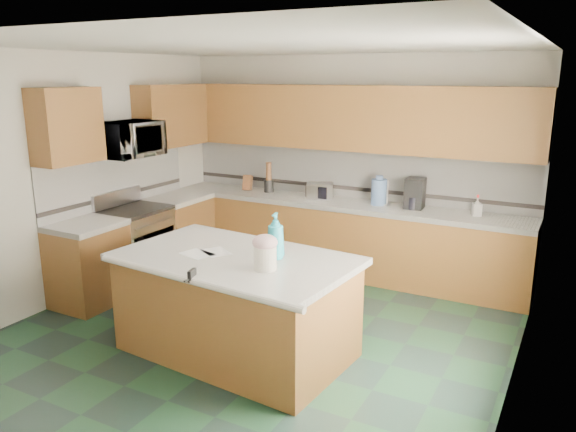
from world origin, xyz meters
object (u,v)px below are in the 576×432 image
Objects in this scene: island_top at (235,259)px; treat_jar at (265,258)px; island_base at (236,308)px; soap_bottle_island at (276,236)px; knife_block at (248,183)px; coffee_maker at (415,193)px; toaster_oven at (320,191)px.

treat_jar reaches higher than island_top.
island_base is 0.74m from treat_jar.
island_base is 0.95× the size of island_top.
soap_bottle_island is (0.34, 0.11, 0.23)m from island_top.
island_base is at bearing 136.64° from treat_jar.
coffee_maker reaches higher than knife_block.
island_top is 2.86m from knife_block.
soap_bottle_island reaches higher than toaster_oven.
soap_bottle_island reaches higher than knife_block.
toaster_oven is at bearing 177.79° from coffee_maker.
coffee_maker reaches higher than treat_jar.
coffee_maker is (2.30, 0.03, 0.08)m from knife_block.
coffee_maker is (0.53, 2.39, -0.02)m from soap_bottle_island.
soap_bottle_island is (-0.06, 0.29, 0.10)m from treat_jar.
coffee_maker is (1.22, 0.03, 0.09)m from toaster_oven.
toaster_oven reaches higher than island_top.
knife_block reaches higher than toaster_oven.
coffee_maker is at bearing 67.44° from soap_bottle_island.
treat_jar is 0.31m from soap_bottle_island.
knife_block is at bearing 104.54° from treat_jar.
toaster_oven is (-0.34, 2.47, 0.59)m from island_base.
toaster_oven is (-0.75, 2.64, -0.00)m from treat_jar.
soap_bottle_island is 1.22× the size of toaster_oven.
soap_bottle_island reaches higher than island_base.
treat_jar is at bearing -87.52° from soap_bottle_island.
soap_bottle_island reaches higher than island_top.
coffee_maker reaches higher than toaster_oven.
island_top is 2.66m from coffee_maker.
soap_bottle_island is at bearing -65.94° from knife_block.
soap_bottle_island is 2.95m from knife_block.
knife_block is 2.31m from coffee_maker.
treat_jar is 2.75m from toaster_oven.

